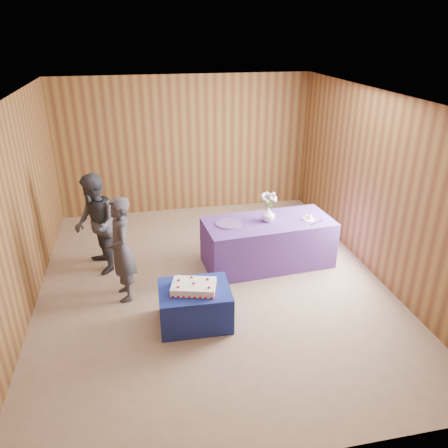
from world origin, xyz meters
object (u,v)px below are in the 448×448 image
object	(u,v)px
serving_table	(268,242)
guest_left	(121,250)
sheet_cake	(194,287)
guest_right	(96,224)
vase	(268,214)
cake_table	(195,306)

from	to	relation	value
serving_table	guest_left	world-z (taller)	guest_left
guest_left	serving_table	bearing A→B (deg)	94.11
serving_table	sheet_cake	xyz separation A→B (m)	(-1.37, -1.32, 0.17)
guest_right	serving_table	bearing A→B (deg)	65.95
sheet_cake	guest_right	xyz separation A→B (m)	(-1.25, 1.65, 0.23)
vase	cake_table	bearing A→B (deg)	-135.92
serving_table	sheet_cake	size ratio (longest dim) A/B	3.11
vase	sheet_cake	bearing A→B (deg)	-135.61
cake_table	sheet_cake	distance (m)	0.30
serving_table	guest_left	size ratio (longest dim) A/B	1.34
vase	guest_right	distance (m)	2.63
sheet_cake	guest_right	distance (m)	2.09
serving_table	sheet_cake	bearing A→B (deg)	-140.70
cake_table	guest_left	world-z (taller)	guest_left
sheet_cake	cake_table	bearing A→B (deg)	85.36
cake_table	guest_left	size ratio (longest dim) A/B	0.60
sheet_cake	guest_right	bearing A→B (deg)	142.39
vase	guest_right	size ratio (longest dim) A/B	0.14
cake_table	guest_right	xyz separation A→B (m)	(-1.26, 1.63, 0.53)
serving_table	vase	size ratio (longest dim) A/B	8.96
cake_table	sheet_cake	bearing A→B (deg)	-108.37
guest_left	guest_right	size ratio (longest dim) A/B	0.96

